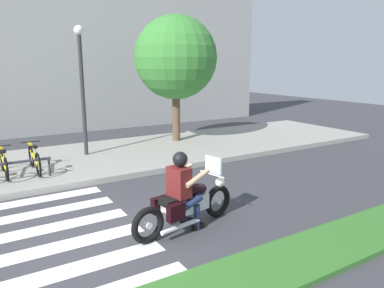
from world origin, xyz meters
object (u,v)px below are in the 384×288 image
(tree_near_rack, at_px, (176,58))
(street_lamp, at_px, (82,79))
(bicycle_2, at_px, (4,163))
(bicycle_3, at_px, (34,159))
(motorcycle, at_px, (186,204))
(rider, at_px, (183,186))

(tree_near_rack, bearing_deg, street_lamp, -173.31)
(bicycle_2, height_order, street_lamp, street_lamp)
(bicycle_2, height_order, bicycle_3, bicycle_3)
(street_lamp, bearing_deg, motorcycle, -88.85)
(motorcycle, height_order, bicycle_2, motorcycle)
(bicycle_3, distance_m, tree_near_rack, 5.91)
(bicycle_3, bearing_deg, bicycle_2, 179.96)
(street_lamp, bearing_deg, tree_near_rack, 6.69)
(motorcycle, distance_m, tree_near_rack, 7.52)
(bicycle_2, distance_m, tree_near_rack, 6.52)
(rider, xyz_separation_m, tree_near_rack, (3.37, 6.24, 2.26))
(motorcycle, relative_size, rider, 1.56)
(rider, bearing_deg, bicycle_3, 110.01)
(bicycle_3, relative_size, street_lamp, 0.42)
(rider, bearing_deg, street_lamp, 90.39)
(street_lamp, bearing_deg, rider, -89.61)
(bicycle_3, bearing_deg, rider, -69.99)
(bicycle_2, bearing_deg, street_lamp, 26.57)
(motorcycle, bearing_deg, street_lamp, 91.15)
(bicycle_2, distance_m, bicycle_3, 0.70)
(rider, relative_size, tree_near_rack, 0.31)
(bicycle_2, xyz_separation_m, street_lamp, (2.36, 1.18, 1.95))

